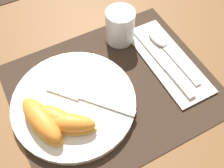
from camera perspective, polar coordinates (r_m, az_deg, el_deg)
The scene contains 11 objects.
ground_plane at distance 0.59m, azimuth 0.29°, elevation -0.81°, with size 3.00×3.00×0.00m, color brown.
placemat at distance 0.58m, azimuth 0.29°, elevation -0.71°, with size 0.44×0.36×0.00m.
plate at distance 0.56m, azimuth -8.28°, elevation -3.98°, with size 0.26×0.26×0.02m.
juice_glass at distance 0.64m, azimuth 1.73°, elevation 12.13°, with size 0.07×0.07×0.09m.
napkin at distance 0.64m, azimuth 11.94°, elevation 5.13°, with size 0.10×0.25×0.00m.
knife at distance 0.62m, azimuth 11.21°, elevation 4.35°, with size 0.02×0.22×0.01m.
spoon at distance 0.66m, azimuth 11.22°, elevation 8.33°, with size 0.04×0.19×0.01m.
fork at distance 0.55m, azimuth -6.15°, elevation -2.82°, with size 0.14×0.16×0.00m.
citrus_wedge_0 at distance 0.52m, azimuth -15.05°, elevation -7.63°, with size 0.08×0.13×0.04m.
citrus_wedge_1 at distance 0.52m, azimuth -12.16°, elevation -7.23°, with size 0.09×0.10×0.04m.
citrus_wedge_2 at distance 0.51m, azimuth -9.33°, elevation -8.46°, with size 0.11×0.09×0.04m.
Camera 1 is at (-0.15, -0.27, 0.50)m, focal length 42.00 mm.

